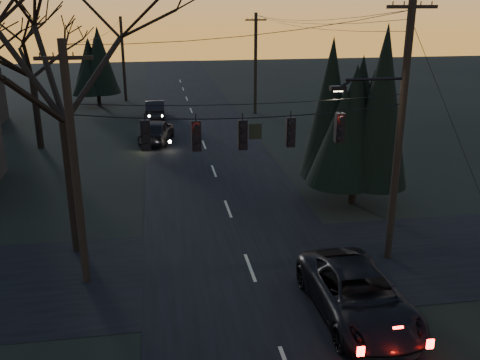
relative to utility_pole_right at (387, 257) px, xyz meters
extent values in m
cube|color=black|center=(-5.50, 10.00, 0.01)|extent=(8.00, 120.00, 0.02)
cube|color=black|center=(-5.50, 0.00, 0.01)|extent=(60.00, 7.00, 0.02)
cylinder|color=black|center=(-5.75, 0.00, 6.10)|extent=(11.50, 0.04, 0.04)
cylinder|color=black|center=(-12.10, 2.64, 2.65)|extent=(0.44, 0.44, 5.31)
cylinder|color=black|center=(0.70, 5.87, 0.80)|extent=(0.36, 0.36, 1.60)
cone|color=black|center=(0.70, 5.87, 4.39)|extent=(4.15, 4.15, 6.38)
cylinder|color=black|center=(-16.51, 19.03, 2.37)|extent=(0.44, 0.44, 4.74)
cylinder|color=black|center=(-13.85, 33.59, 0.80)|extent=(0.36, 0.36, 1.60)
cone|color=black|center=(-13.85, 33.59, 3.84)|extent=(3.70, 3.70, 5.28)
imported|color=black|center=(-2.72, -3.75, 0.79)|extent=(2.78, 5.75, 1.58)
imported|color=black|center=(-8.70, 19.26, 0.81)|extent=(2.84, 5.05, 1.62)
imported|color=black|center=(-8.70, 27.63, 0.73)|extent=(1.61, 4.44, 1.45)
camera|label=1|loc=(-8.76, -17.74, 9.71)|focal=40.00mm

